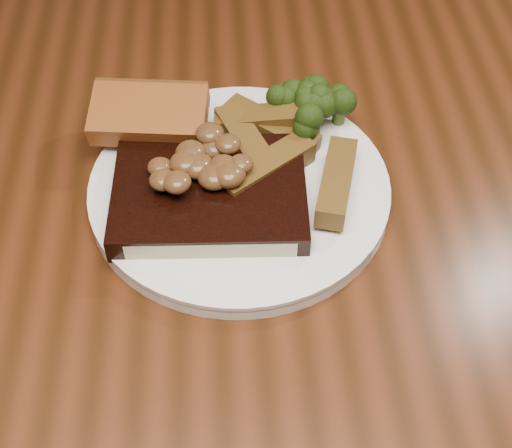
{
  "coord_description": "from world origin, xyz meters",
  "views": [
    {
      "loc": [
        -0.01,
        -0.36,
        1.22
      ],
      "look_at": [
        0.02,
        0.01,
        0.78
      ],
      "focal_mm": 50.0,
      "sensor_mm": 36.0,
      "label": 1
    }
  ],
  "objects_px": {
    "dining_table": "(240,319)",
    "plate": "(240,190)",
    "steak": "(210,195)",
    "chair_far": "(294,60)",
    "potato_wedges": "(301,165)",
    "garlic_bread": "(152,131)"
  },
  "relations": [
    {
      "from": "plate",
      "to": "potato_wedges",
      "type": "xyz_separation_m",
      "value": [
        0.05,
        0.01,
        0.02
      ]
    },
    {
      "from": "dining_table",
      "to": "plate",
      "type": "xyz_separation_m",
      "value": [
        0.0,
        0.07,
        0.1
      ]
    },
    {
      "from": "dining_table",
      "to": "steak",
      "type": "bearing_deg",
      "value": 112.93
    },
    {
      "from": "plate",
      "to": "garlic_bread",
      "type": "distance_m",
      "value": 0.1
    },
    {
      "from": "dining_table",
      "to": "chair_far",
      "type": "distance_m",
      "value": 0.63
    },
    {
      "from": "dining_table",
      "to": "plate",
      "type": "height_order",
      "value": "plate"
    },
    {
      "from": "dining_table",
      "to": "potato_wedges",
      "type": "distance_m",
      "value": 0.15
    },
    {
      "from": "chair_far",
      "to": "plate",
      "type": "height_order",
      "value": "chair_far"
    },
    {
      "from": "garlic_bread",
      "to": "potato_wedges",
      "type": "bearing_deg",
      "value": -15.04
    },
    {
      "from": "chair_far",
      "to": "plate",
      "type": "distance_m",
      "value": 0.6
    },
    {
      "from": "chair_far",
      "to": "garlic_bread",
      "type": "relative_size",
      "value": 8.78
    },
    {
      "from": "steak",
      "to": "garlic_bread",
      "type": "bearing_deg",
      "value": 124.14
    },
    {
      "from": "potato_wedges",
      "to": "steak",
      "type": "bearing_deg",
      "value": -158.81
    },
    {
      "from": "chair_far",
      "to": "dining_table",
      "type": "bearing_deg",
      "value": 86.81
    },
    {
      "from": "plate",
      "to": "steak",
      "type": "xyz_separation_m",
      "value": [
        -0.03,
        -0.02,
        0.02
      ]
    },
    {
      "from": "plate",
      "to": "chair_far",
      "type": "bearing_deg",
      "value": 78.49
    },
    {
      "from": "chair_far",
      "to": "garlic_bread",
      "type": "bearing_deg",
      "value": 75.73
    },
    {
      "from": "garlic_bread",
      "to": "potato_wedges",
      "type": "relative_size",
      "value": 0.84
    },
    {
      "from": "steak",
      "to": "potato_wedges",
      "type": "xyz_separation_m",
      "value": [
        0.08,
        0.03,
        0.0
      ]
    },
    {
      "from": "chair_far",
      "to": "steak",
      "type": "distance_m",
      "value": 0.63
    },
    {
      "from": "steak",
      "to": "garlic_bread",
      "type": "relative_size",
      "value": 1.56
    },
    {
      "from": "plate",
      "to": "potato_wedges",
      "type": "height_order",
      "value": "potato_wedges"
    }
  ]
}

